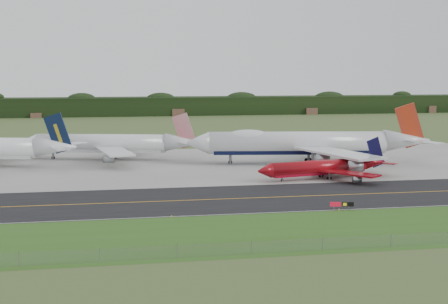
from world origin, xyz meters
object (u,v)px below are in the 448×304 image
jet_ba_747 (306,143)px  jet_red_737 (325,167)px  jet_star_tail (111,144)px  taxiway_sign (342,204)px

jet_ba_747 → jet_red_737: jet_ba_747 is taller
jet_red_737 → jet_star_tail: size_ratio=0.67×
taxiway_sign → jet_red_737: bearing=76.0°
jet_red_737 → taxiway_sign: (-9.52, -38.25, -1.83)m
jet_red_737 → jet_star_tail: bearing=141.2°
jet_star_tail → taxiway_sign: (48.80, -85.13, -4.12)m
jet_star_tail → taxiway_sign: size_ratio=11.99×
jet_ba_747 → jet_red_737: size_ratio=1.94×
jet_ba_747 → taxiway_sign: (-12.29, -64.85, -5.46)m
jet_star_tail → taxiway_sign: bearing=-60.2°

